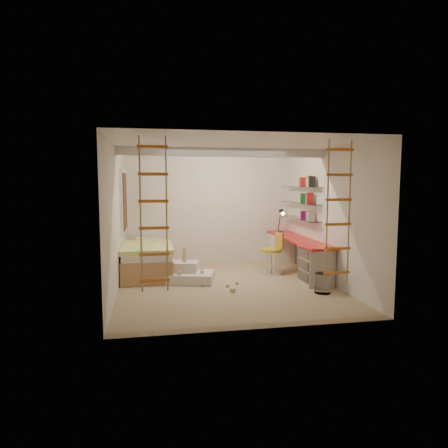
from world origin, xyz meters
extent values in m
plane|color=tan|center=(0.00, 0.00, 0.00)|extent=(4.50, 4.50, 0.00)
cube|color=white|center=(0.00, 0.30, 2.52)|extent=(4.00, 0.18, 0.16)
cube|color=white|center=(-1.97, 1.50, 1.55)|extent=(0.06, 1.15, 1.35)
cube|color=#4C2D1E|center=(-1.93, 1.50, 1.55)|extent=(0.02, 1.00, 1.20)
cylinder|color=white|center=(1.58, -0.77, 0.18)|extent=(0.28, 0.28, 0.36)
cube|color=red|center=(1.72, 0.83, 0.73)|extent=(0.55, 2.80, 0.04)
cube|color=beige|center=(1.72, 1.93, 0.35)|extent=(0.52, 0.55, 0.71)
cube|color=beige|center=(1.72, -0.17, 0.35)|extent=(0.52, 0.55, 0.71)
cube|color=#4C4742|center=(1.45, -0.17, 0.61)|extent=(0.02, 0.50, 0.18)
cube|color=#4C4742|center=(1.45, -0.17, 0.39)|extent=(0.02, 0.50, 0.18)
cube|color=#4C4742|center=(1.45, -0.17, 0.17)|extent=(0.02, 0.50, 0.18)
cube|color=white|center=(1.87, 1.13, 1.15)|extent=(0.25, 1.80, 0.01)
cube|color=white|center=(1.87, 1.13, 1.50)|extent=(0.25, 1.80, 0.01)
cube|color=white|center=(1.87, 1.13, 1.85)|extent=(0.25, 1.80, 0.01)
cube|color=#AD7F51|center=(-1.48, 1.23, 0.23)|extent=(1.00, 2.00, 0.45)
cube|color=white|center=(-1.48, 1.23, 0.51)|extent=(0.95, 1.95, 0.12)
cube|color=#E3FD35|center=(-1.48, 1.08, 0.62)|extent=(1.02, 1.60, 0.10)
cube|color=white|center=(-1.48, 2.03, 0.63)|extent=(0.55, 0.35, 0.12)
cylinder|color=black|center=(1.67, 1.98, 0.76)|extent=(0.14, 0.14, 0.02)
cylinder|color=black|center=(1.67, 1.98, 0.95)|extent=(0.02, 0.15, 0.36)
cylinder|color=black|center=(1.67, 1.88, 1.20)|extent=(0.02, 0.27, 0.20)
cone|color=black|center=(1.67, 1.76, 1.25)|extent=(0.12, 0.14, 0.15)
cylinder|color=#FFEABF|center=(1.67, 1.72, 1.22)|extent=(0.08, 0.04, 0.08)
cylinder|color=gold|center=(1.13, 0.84, 0.51)|extent=(0.52, 0.52, 0.07)
cube|color=#B47722|center=(1.31, 0.87, 0.72)|extent=(0.09, 0.35, 0.33)
cylinder|color=silver|center=(1.13, 0.84, 0.28)|extent=(0.06, 0.06, 0.46)
cylinder|color=silver|center=(1.13, 0.84, 0.03)|extent=(0.59, 0.59, 0.05)
cube|color=silver|center=(-0.63, 0.44, 0.10)|extent=(1.00, 0.87, 0.19)
cube|color=silver|center=(-0.75, 0.57, 0.29)|extent=(0.62, 0.55, 0.19)
cube|color=#CCB284|center=(-0.75, 0.57, 0.42)|extent=(0.10, 0.10, 0.08)
cube|color=#CCB284|center=(-0.75, 0.57, 0.50)|extent=(0.09, 0.09, 0.07)
cube|color=#CCB284|center=(-0.75, 0.57, 0.59)|extent=(0.07, 0.07, 0.12)
cube|color=#CCB284|center=(-0.43, 0.30, 0.22)|extent=(0.06, 0.06, 0.06)
cube|color=#CCB284|center=(-0.39, 0.56, 0.22)|extent=(0.06, 0.06, 0.06)
cube|color=#CCB284|center=(-0.87, 0.27, 0.22)|extent=(0.06, 0.06, 0.06)
cube|color=#CCB284|center=(0.02, -0.44, 0.04)|extent=(0.07, 0.07, 0.07)
cube|color=#CCB284|center=(-0.44, 0.04, 0.04)|extent=(0.07, 0.07, 0.07)
cube|color=#CCB284|center=(-0.01, -0.10, 0.04)|extent=(0.07, 0.07, 0.07)
cube|color=#CCB284|center=(0.21, 0.08, 0.04)|extent=(0.07, 0.07, 0.07)
cube|color=white|center=(1.87, 1.13, 1.27)|extent=(0.14, 0.46, 0.22)
cube|color=yellow|center=(1.87, 1.13, 1.62)|extent=(0.14, 0.52, 0.22)
cube|color=#194CA5|center=(1.87, 1.13, 1.97)|extent=(0.14, 0.58, 0.22)
camera|label=1|loc=(-1.38, -7.25, 1.96)|focal=32.00mm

